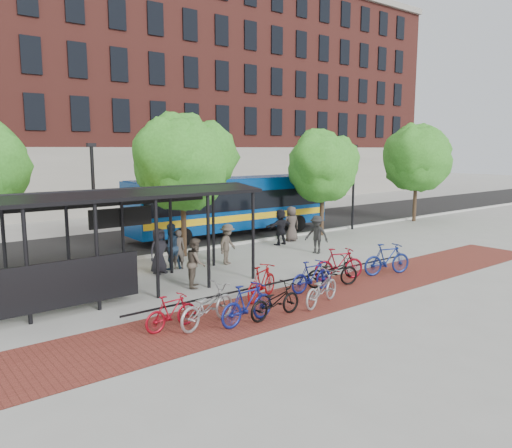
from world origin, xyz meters
TOP-DOWN VIEW (x-y plane):
  - ground at (0.00, 0.00)m, footprint 160.00×160.00m
  - asphalt_street at (0.00, 8.00)m, footprint 160.00×8.00m
  - curb at (0.00, 4.00)m, footprint 160.00×0.25m
  - brick_strip at (-2.00, -5.00)m, footprint 24.00×3.00m
  - bike_rack_rail at (-3.30, -4.10)m, footprint 12.00×0.05m
  - building_brick at (10.00, 26.00)m, footprint 55.00×14.00m
  - bus_shelter at (-8.13, -0.48)m, footprint 10.60×3.07m
  - tree_b at (-2.90, 3.35)m, footprint 5.15×4.20m
  - tree_c at (6.09, 3.35)m, footprint 4.66×3.80m
  - tree_d at (15.10, 3.35)m, footprint 5.39×4.40m
  - lamp_post_left at (-7.00, 3.60)m, footprint 0.35×0.20m
  - lamp_post_right at (9.00, 3.60)m, footprint 0.35×0.20m
  - bus at (2.03, 6.54)m, footprint 12.21×3.15m
  - bike_1 at (-8.08, -4.71)m, footprint 1.68×0.60m
  - bike_2 at (-7.14, -5.06)m, footprint 2.29×1.33m
  - bike_3 at (-6.18, -5.65)m, footprint 1.99×0.75m
  - bike_4 at (-5.22, -5.74)m, footprint 1.94×0.77m
  - bike_5 at (-4.40, -4.10)m, footprint 1.98×1.27m
  - bike_6 at (-3.28, -5.72)m, footprint 2.15×1.30m
  - bike_7 at (-2.48, -4.48)m, footprint 1.85×0.58m
  - bike_8 at (-1.46, -4.48)m, footprint 2.16×1.29m
  - bike_9 at (-0.57, -3.99)m, footprint 2.11×1.22m
  - bike_11 at (1.48, -4.64)m, footprint 2.17×1.17m
  - pedestrian_0 at (-5.40, 1.11)m, footprint 0.95×0.68m
  - pedestrian_1 at (-4.47, 1.27)m, footprint 0.69×0.56m
  - pedestrian_2 at (-4.74, 1.41)m, footprint 0.95×0.75m
  - pedestrian_3 at (-2.38, 0.72)m, footprint 1.30×1.08m
  - pedestrian_5 at (2.28, 2.61)m, footprint 1.74×0.66m
  - pedestrian_6 at (3.39, 3.00)m, footprint 1.02×0.77m
  - pedestrian_8 at (-5.31, -1.50)m, footprint 1.05×1.10m
  - pedestrian_9 at (2.22, -0.06)m, footprint 1.02×1.32m

SIDE VIEW (x-z plane):
  - ground at x=0.00m, z-range 0.00..0.00m
  - bike_rack_rail at x=-3.30m, z-range -0.47..0.47m
  - brick_strip at x=-2.00m, z-range 0.00..0.01m
  - asphalt_street at x=0.00m, z-range 0.00..0.01m
  - curb at x=0.00m, z-range 0.00..0.12m
  - bike_1 at x=-8.08m, z-range 0.00..0.99m
  - bike_4 at x=-5.22m, z-range 0.00..1.00m
  - bike_6 at x=-3.28m, z-range 0.00..1.07m
  - bike_8 at x=-1.46m, z-range 0.00..1.07m
  - bike_7 at x=-2.48m, z-range 0.00..1.10m
  - bike_2 at x=-7.14m, z-range 0.00..1.14m
  - bike_5 at x=-4.40m, z-range 0.00..1.16m
  - bike_3 at x=-6.18m, z-range 0.00..1.17m
  - bike_9 at x=-0.57m, z-range 0.00..1.22m
  - bike_11 at x=1.48m, z-range 0.00..1.25m
  - pedestrian_1 at x=-4.47m, z-range 0.00..1.64m
  - pedestrian_3 at x=-2.38m, z-range 0.00..1.74m
  - pedestrian_8 at x=-5.31m, z-range 0.00..1.78m
  - pedestrian_9 at x=2.22m, z-range 0.00..1.80m
  - pedestrian_0 at x=-5.40m, z-range 0.00..1.81m
  - pedestrian_5 at x=2.28m, z-range 0.00..1.85m
  - pedestrian_6 at x=3.39m, z-range 0.00..1.87m
  - pedestrian_2 at x=-4.74m, z-range 0.00..1.90m
  - bus at x=2.03m, z-range 0.24..3.52m
  - lamp_post_left at x=-7.00m, z-range 0.18..5.31m
  - lamp_post_right at x=9.00m, z-range 0.18..5.31m
  - bus_shelter at x=-8.13m, z-range 1.20..4.80m
  - tree_c at x=6.09m, z-range 1.09..7.02m
  - tree_b at x=-2.90m, z-range 1.22..7.69m
  - tree_d at x=15.10m, z-range 1.19..7.74m
  - building_brick at x=10.00m, z-range 0.00..20.00m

